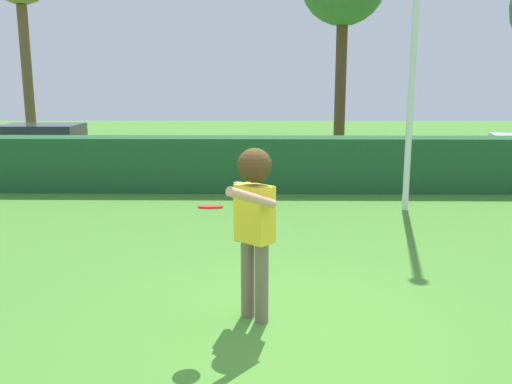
% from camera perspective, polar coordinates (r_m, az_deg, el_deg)
% --- Properties ---
extents(ground_plane, '(60.00, 60.00, 0.00)m').
position_cam_1_polar(ground_plane, '(5.63, 2.77, -14.08)').
color(ground_plane, '#4A8930').
extents(person, '(0.48, 0.83, 1.79)m').
position_cam_1_polar(person, '(5.45, -0.23, -2.09)').
color(person, '#7A6252').
rests_on(person, ground).
extents(frisbee, '(0.23, 0.23, 0.05)m').
position_cam_1_polar(frisbee, '(5.03, -4.82, -1.58)').
color(frisbee, red).
extents(lamppost, '(0.24, 0.24, 6.97)m').
position_cam_1_polar(lamppost, '(10.74, 16.46, 18.40)').
color(lamppost, silver).
rests_on(lamppost, ground).
extents(hedge_row, '(27.01, 0.90, 1.21)m').
position_cam_1_polar(hedge_row, '(12.34, 1.72, 2.96)').
color(hedge_row, '#21542C').
rests_on(hedge_row, ground).
extents(parked_car_red, '(4.22, 1.84, 1.25)m').
position_cam_1_polar(parked_car_red, '(16.79, -21.57, 4.70)').
color(parked_car_red, '#B21E1E').
rests_on(parked_car_red, ground).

